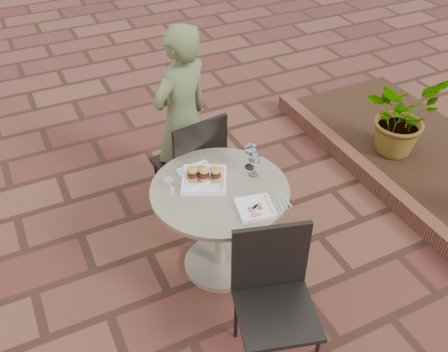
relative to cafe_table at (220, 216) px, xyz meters
name	(u,v)px	position (x,y,z in m)	size (l,w,h in m)	color
ground	(223,272)	(-0.02, -0.08, -0.48)	(60.00, 60.00, 0.00)	brown
cafe_table	(220,216)	(0.00, 0.00, 0.00)	(0.90, 0.90, 0.73)	gray
chair_far	(194,160)	(0.06, 0.58, 0.07)	(0.50, 0.50, 0.93)	black
chair_near	(273,288)	(-0.02, -0.73, 0.07)	(0.54, 0.54, 0.93)	black
diner	(182,118)	(0.09, 0.86, 0.27)	(0.55, 0.36, 1.50)	#4E5930
plate_salmon	(198,174)	(-0.07, 0.17, 0.26)	(0.23, 0.23, 0.06)	white
plate_sliders	(204,177)	(-0.06, 0.10, 0.29)	(0.38, 0.38, 0.19)	white
plate_tuna	(255,208)	(0.11, -0.28, 0.26)	(0.26, 0.26, 0.03)	white
wine_glass_right	(254,159)	(0.26, 0.03, 0.37)	(0.08, 0.08, 0.18)	white
wine_glass_mid	(251,154)	(0.28, 0.10, 0.36)	(0.07, 0.07, 0.17)	white
wine_glass_far	(250,151)	(0.28, 0.11, 0.38)	(0.08, 0.08, 0.19)	white
steel_ramekin	(169,182)	(-0.28, 0.17, 0.27)	(0.07, 0.07, 0.05)	silver
cutlery_set	(283,200)	(0.30, -0.28, 0.25)	(0.08, 0.18, 0.00)	silver
planter_curb	(374,180)	(1.58, 0.22, -0.41)	(0.12, 3.00, 0.15)	brown
mulch_bed	(434,163)	(2.28, 0.22, -0.45)	(1.30, 3.00, 0.06)	black
potted_plant_a	(401,115)	(2.05, 0.53, -0.05)	(0.67, 0.58, 0.74)	#33662D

